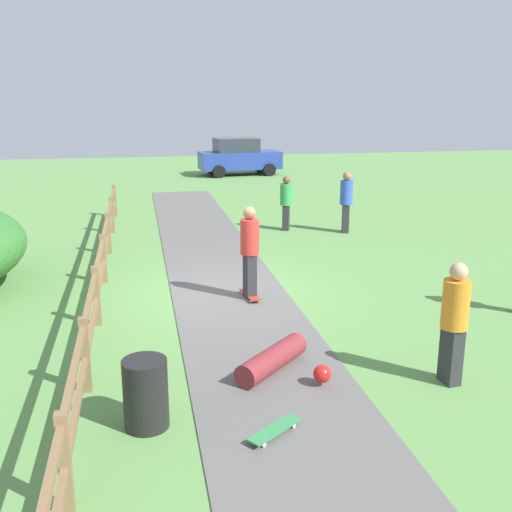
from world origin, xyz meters
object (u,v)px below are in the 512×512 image
(trash_bin, at_px, (146,394))
(skater_fallen, at_px, (276,361))
(skateboard_loose, at_px, (274,430))
(bystander_orange, at_px, (454,318))
(bystander_green, at_px, (286,201))
(skater_riding, at_px, (250,248))
(parked_car_blue, at_px, (239,157))
(bystander_blue, at_px, (346,199))

(trash_bin, xyz_separation_m, skater_fallen, (1.93, 1.13, -0.25))
(skateboard_loose, xyz_separation_m, bystander_orange, (2.80, 0.89, 0.91))
(bystander_green, xyz_separation_m, bystander_orange, (-0.15, -10.38, 0.08))
(skater_fallen, height_order, bystander_orange, bystander_orange)
(skater_fallen, height_order, bystander_green, bystander_green)
(skater_riding, xyz_separation_m, bystander_green, (2.30, 6.20, -0.17))
(bystander_orange, distance_m, parked_car_blue, 23.92)
(trash_bin, relative_size, skater_fallen, 0.66)
(trash_bin, bearing_deg, bystander_green, 67.38)
(bystander_blue, bearing_deg, skater_riding, -125.94)
(skateboard_loose, relative_size, bystander_green, 0.46)
(skater_riding, xyz_separation_m, skateboard_loose, (-0.65, -5.08, -1.00))
(skater_fallen, xyz_separation_m, bystander_orange, (2.39, -0.78, 0.80))
(bystander_blue, bearing_deg, bystander_orange, -100.77)
(skater_riding, relative_size, skater_fallen, 1.38)
(trash_bin, distance_m, bystander_green, 11.64)
(bystander_orange, relative_size, parked_car_blue, 0.42)
(bystander_blue, bearing_deg, skateboard_loose, -113.69)
(bystander_orange, bearing_deg, skateboard_loose, -162.35)
(skateboard_loose, bearing_deg, skater_fallen, 76.25)
(trash_bin, relative_size, bystander_orange, 0.50)
(skater_fallen, bearing_deg, bystander_green, 75.16)
(bystander_orange, bearing_deg, bystander_green, 89.17)
(skater_riding, xyz_separation_m, parked_car_blue, (3.12, 19.72, -0.13))
(trash_bin, relative_size, bystander_blue, 0.49)
(parked_car_blue, bearing_deg, bystander_green, -93.48)
(skateboard_loose, distance_m, bystander_blue, 11.60)
(skater_fallen, bearing_deg, skater_riding, 85.95)
(bystander_green, distance_m, bystander_blue, 1.83)
(skater_fallen, xyz_separation_m, bystander_blue, (4.24, 8.92, 0.82))
(skater_fallen, distance_m, parked_car_blue, 23.38)
(trash_bin, relative_size, bystander_green, 0.54)
(trash_bin, distance_m, parked_car_blue, 24.83)
(skater_riding, relative_size, parked_car_blue, 0.44)
(trash_bin, bearing_deg, skater_fallen, 30.45)
(skater_riding, bearing_deg, skateboard_loose, -97.30)
(skater_riding, relative_size, skateboard_loose, 2.49)
(skater_fallen, distance_m, bystander_green, 9.96)
(trash_bin, bearing_deg, parked_car_blue, 77.69)
(trash_bin, distance_m, bystander_blue, 11.81)
(trash_bin, xyz_separation_m, bystander_blue, (6.17, 10.05, 0.57))
(skateboard_loose, bearing_deg, bystander_blue, 66.31)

